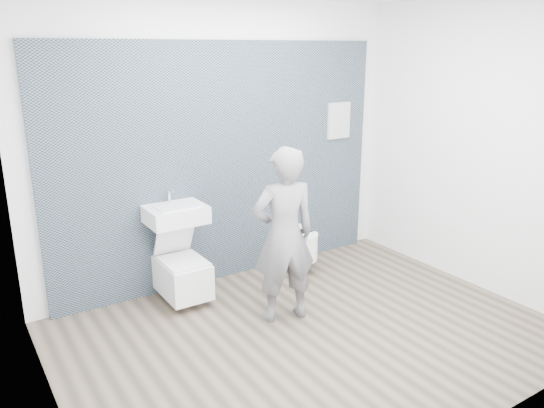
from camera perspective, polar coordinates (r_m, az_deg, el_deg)
ground at (r=4.63m, az=4.14°, el=-13.78°), size 4.00×4.00×0.00m
room_shell at (r=4.04m, az=4.65°, el=8.05°), size 4.00×4.00×4.00m
tile_wall at (r=5.74m, az=-4.74°, el=-7.52°), size 3.60×0.06×2.40m
washbasin at (r=4.99m, az=-10.30°, el=-1.06°), size 0.54×0.40×0.40m
toilet_square at (r=5.12m, az=-9.62°, el=-7.51°), size 0.39×0.57×0.73m
toilet_rounded at (r=5.72m, az=2.73°, el=-4.27°), size 0.32×0.54×0.29m
info_placard at (r=6.44m, az=6.71°, el=-4.85°), size 0.30×0.03×0.40m
visitor at (r=4.56m, az=1.29°, el=-3.41°), size 0.63×0.49×1.56m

